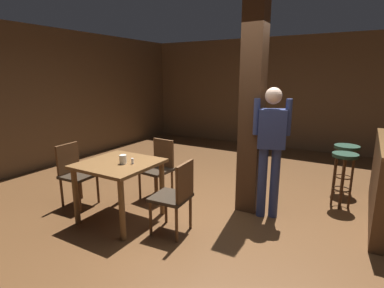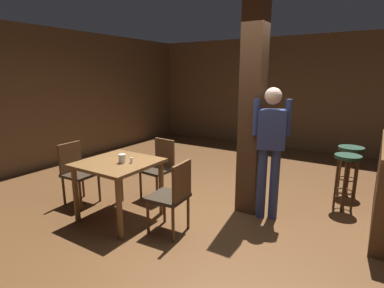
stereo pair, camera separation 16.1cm
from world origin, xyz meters
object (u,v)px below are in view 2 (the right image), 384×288
at_px(chair_west, 77,170).
at_px(bar_stool_mid, 350,159).
at_px(dining_table, 119,172).
at_px(bar_stool_near, 347,169).
at_px(chair_north, 160,165).
at_px(napkin_cup, 122,159).
at_px(chair_east, 173,194).
at_px(salt_shaker, 131,160).
at_px(standing_person, 270,145).

height_order(chair_west, bar_stool_mid, chair_west).
bearing_deg(dining_table, bar_stool_near, 36.99).
height_order(dining_table, chair_north, chair_north).
xyz_separation_m(chair_west, napkin_cup, (0.99, -0.03, 0.33)).
bearing_deg(napkin_cup, bar_stool_mid, 46.50).
relative_size(chair_north, bar_stool_near, 1.12).
bearing_deg(chair_west, napkin_cup, -2.03).
xyz_separation_m(chair_north, bar_stool_mid, (2.46, 1.63, 0.09)).
xyz_separation_m(dining_table, chair_east, (0.84, 0.04, -0.14)).
bearing_deg(chair_west, chair_east, 0.94).
xyz_separation_m(dining_table, napkin_cup, (0.09, -0.02, 0.19)).
xyz_separation_m(dining_table, chair_west, (-0.89, 0.02, -0.14)).
xyz_separation_m(chair_west, chair_east, (1.74, 0.03, 0.00)).
bearing_deg(napkin_cup, dining_table, 168.41).
relative_size(chair_north, bar_stool_mid, 1.14).
bearing_deg(bar_stool_mid, chair_west, -143.73).
relative_size(chair_north, salt_shaker, 12.47).
height_order(napkin_cup, bar_stool_near, napkin_cup).
distance_m(chair_east, bar_stool_near, 2.45).
distance_m(salt_shaker, bar_stool_mid, 3.34).
relative_size(dining_table, salt_shaker, 12.84).
relative_size(napkin_cup, salt_shaker, 1.57).
xyz_separation_m(chair_west, bar_stool_mid, (3.36, 2.47, 0.09)).
height_order(chair_east, napkin_cup, chair_east).
bearing_deg(napkin_cup, chair_north, 96.09).
height_order(chair_west, salt_shaker, chair_west).
height_order(napkin_cup, bar_stool_mid, napkin_cup).
xyz_separation_m(chair_east, chair_north, (-0.84, 0.81, 0.00)).
bearing_deg(bar_stool_near, napkin_cup, -141.65).
bearing_deg(salt_shaker, chair_east, 0.75).
distance_m(chair_west, chair_north, 1.22).
height_order(chair_west, chair_east, same).
bearing_deg(bar_stool_near, salt_shaker, -141.21).
xyz_separation_m(chair_north, napkin_cup, (0.09, -0.87, 0.33)).
relative_size(dining_table, chair_west, 1.03).
relative_size(standing_person, bar_stool_mid, 2.20).
distance_m(dining_table, salt_shaker, 0.27).
relative_size(chair_west, standing_person, 0.52).
height_order(napkin_cup, standing_person, standing_person).
bearing_deg(chair_east, napkin_cup, -175.15).
height_order(chair_north, salt_shaker, chair_north).
bearing_deg(chair_west, salt_shaker, 1.06).
bearing_deg(napkin_cup, chair_east, 4.85).
height_order(salt_shaker, bar_stool_near, salt_shaker).
relative_size(chair_west, bar_stool_near, 1.12).
bearing_deg(standing_person, dining_table, -147.67).
bearing_deg(standing_person, napkin_cup, -145.63).
xyz_separation_m(chair_west, salt_shaker, (1.09, 0.02, 0.31)).
height_order(chair_north, napkin_cup, chair_north).
height_order(chair_west, chair_north, same).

